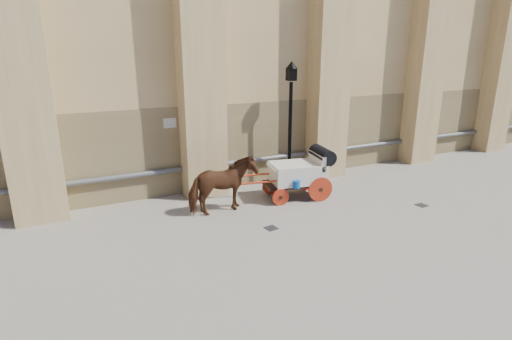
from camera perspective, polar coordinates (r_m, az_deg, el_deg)
ground at (r=11.33m, az=3.66°, el=-8.21°), size 90.00×90.00×0.00m
horse at (r=12.05m, az=-4.81°, el=-2.26°), size 2.12×1.09×1.73m
carriage at (r=13.40m, az=6.47°, el=-0.18°), size 3.96×1.71×1.68m
street_lamp at (r=14.29m, az=4.91°, el=6.95°), size 0.42×0.42×4.43m
drain_grate_near at (r=11.27m, az=2.19°, el=-8.29°), size 0.36×0.36×0.01m
drain_grate_far at (r=13.91m, az=22.58°, el=-4.67°), size 0.34×0.34×0.01m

